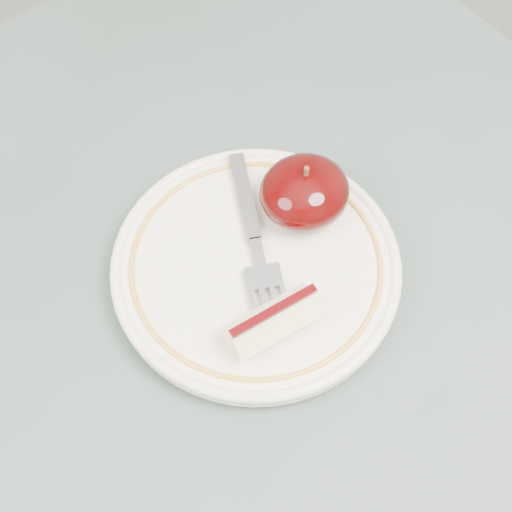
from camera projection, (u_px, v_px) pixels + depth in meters
table at (211, 448)px, 0.57m from camera, size 0.90×0.90×0.75m
plate at (256, 265)px, 0.55m from camera, size 0.22×0.22×0.02m
apple_half at (304, 192)px, 0.55m from camera, size 0.07×0.07×0.05m
apple_wedge at (273, 321)px, 0.50m from camera, size 0.07×0.04×0.03m
fork at (255, 241)px, 0.55m from camera, size 0.09×0.15×0.00m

